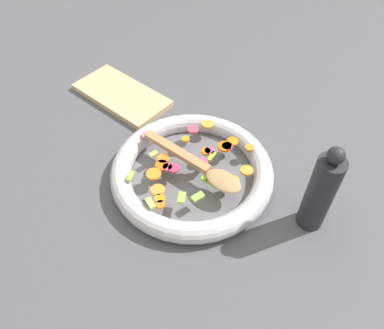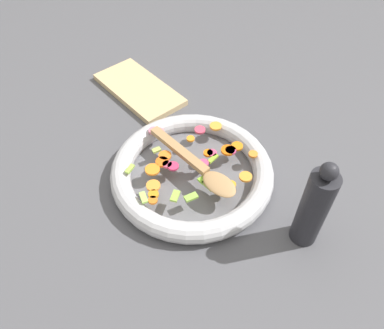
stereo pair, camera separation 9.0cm
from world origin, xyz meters
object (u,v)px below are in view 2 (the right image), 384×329
pepper_mill (314,207)px  cutting_board (139,89)px  wooden_spoon (200,167)px  skillet (192,172)px

pepper_mill → cutting_board: pepper_mill is taller
wooden_spoon → cutting_board: (-0.40, 0.10, -0.05)m
pepper_mill → cutting_board: (-0.66, 0.03, -0.10)m
wooden_spoon → pepper_mill: pepper_mill is taller
skillet → wooden_spoon: bearing=1.5°
cutting_board → pepper_mill: bearing=-2.6°
skillet → cutting_board: (-0.37, 0.11, -0.01)m
cutting_board → skillet: bearing=-15.8°
wooden_spoon → cutting_board: wooden_spoon is taller
pepper_mill → wooden_spoon: bearing=-163.9°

